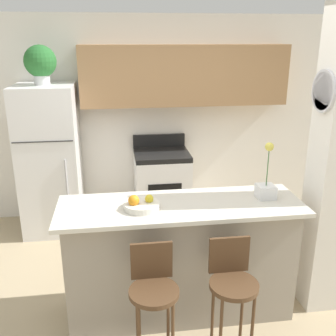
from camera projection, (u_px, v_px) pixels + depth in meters
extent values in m
plane|color=tan|center=(180.00, 310.00, 3.45)|extent=(14.00, 14.00, 0.00)
cube|color=white|center=(153.00, 118.00, 5.11)|extent=(5.60, 0.06, 2.55)
cube|color=#9E754C|center=(185.00, 75.00, 4.80)|extent=(2.54, 0.32, 0.72)
cube|color=white|center=(160.00, 100.00, 4.87)|extent=(0.61, 0.28, 0.12)
cube|color=white|center=(336.00, 167.00, 3.19)|extent=(0.36, 0.32, 2.55)
cylinder|color=silver|center=(323.00, 91.00, 2.96)|extent=(0.02, 0.33, 0.33)
cylinder|color=white|center=(323.00, 91.00, 2.96)|extent=(0.01, 0.29, 0.29)
cube|color=gray|center=(180.00, 261.00, 3.30)|extent=(1.84, 0.52, 0.98)
cube|color=beige|center=(181.00, 206.00, 3.13)|extent=(1.96, 0.64, 0.03)
cube|color=white|center=(52.00, 182.00, 4.77)|extent=(0.68, 0.70, 1.20)
cube|color=white|center=(45.00, 110.00, 4.49)|extent=(0.68, 0.70, 0.57)
cube|color=#333333|center=(43.00, 142.00, 4.24)|extent=(0.65, 0.01, 0.01)
cylinder|color=#B2B2B7|center=(67.00, 188.00, 4.44)|extent=(0.02, 0.02, 0.66)
cube|color=white|center=(162.00, 188.00, 5.05)|extent=(0.68, 0.61, 0.85)
cube|color=black|center=(162.00, 155.00, 4.91)|extent=(0.68, 0.61, 0.06)
cube|color=black|center=(159.00, 140.00, 5.14)|extent=(0.68, 0.04, 0.16)
cube|color=black|center=(165.00, 194.00, 4.75)|extent=(0.41, 0.01, 0.27)
cylinder|color=#4C331E|center=(154.00, 292.00, 2.68)|extent=(0.35, 0.35, 0.03)
cube|color=#4C331E|center=(152.00, 260.00, 2.77)|extent=(0.30, 0.02, 0.28)
cylinder|color=#4C331E|center=(137.00, 321.00, 2.87)|extent=(0.02, 0.02, 0.61)
cylinder|color=#4C331E|center=(168.00, 318.00, 2.90)|extent=(0.02, 0.02, 0.61)
cylinder|color=#4C331E|center=(234.00, 285.00, 2.75)|extent=(0.35, 0.35, 0.03)
cube|color=#4C331E|center=(229.00, 255.00, 2.84)|extent=(0.30, 0.02, 0.28)
cylinder|color=#4C331E|center=(221.00, 336.00, 2.73)|extent=(0.02, 0.02, 0.61)
cylinder|color=#4C331E|center=(252.00, 333.00, 2.76)|extent=(0.02, 0.02, 0.61)
cylinder|color=#4C331E|center=(213.00, 314.00, 2.95)|extent=(0.02, 0.02, 0.61)
cylinder|color=#4C331E|center=(242.00, 311.00, 2.98)|extent=(0.02, 0.02, 0.61)
cylinder|color=silver|center=(42.00, 79.00, 4.38)|extent=(0.17, 0.17, 0.12)
sphere|color=#286B2D|center=(40.00, 61.00, 4.31)|extent=(0.35, 0.35, 0.35)
cube|color=white|center=(266.00, 192.00, 3.24)|extent=(0.15, 0.15, 0.11)
cylinder|color=#386633|center=(268.00, 168.00, 3.17)|extent=(0.01, 0.01, 0.31)
sphere|color=#DBCC4C|center=(269.00, 147.00, 3.11)|extent=(0.07, 0.07, 0.07)
cylinder|color=silver|center=(142.00, 206.00, 3.04)|extent=(0.28, 0.28, 0.05)
sphere|color=gold|center=(149.00, 199.00, 3.05)|extent=(0.07, 0.07, 0.07)
sphere|color=orange|center=(134.00, 201.00, 3.00)|extent=(0.09, 0.09, 0.09)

